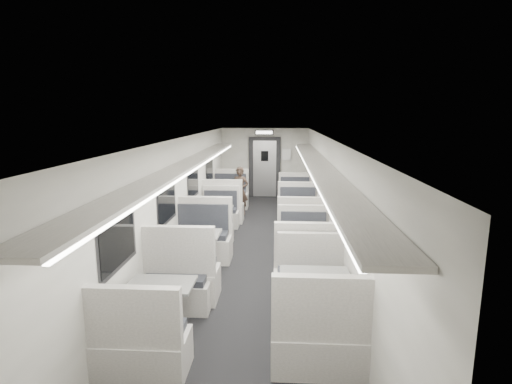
# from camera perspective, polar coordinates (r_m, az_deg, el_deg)

# --- Properties ---
(room) EXTENTS (3.24, 12.24, 2.64)m
(room) POSITION_cam_1_polar(r_m,az_deg,el_deg) (8.05, -0.34, -0.89)
(room) COLOR black
(room) RESTS_ON ground
(booth_left_a) EXTENTS (1.09, 2.22, 1.19)m
(booth_left_a) POSITION_cam_1_polar(r_m,az_deg,el_deg) (11.61, -4.18, -1.26)
(booth_left_a) COLOR silver
(booth_left_a) RESTS_ON room
(booth_left_b) EXTENTS (0.96, 1.95, 1.04)m
(booth_left_b) POSITION_cam_1_polar(r_m,az_deg,el_deg) (9.68, -5.75, -4.09)
(booth_left_b) COLOR silver
(booth_left_b) RESTS_ON room
(booth_left_c) EXTENTS (1.15, 2.33, 1.25)m
(booth_left_c) POSITION_cam_1_polar(r_m,az_deg,el_deg) (7.25, -8.98, -8.83)
(booth_left_c) COLOR silver
(booth_left_c) RESTS_ON room
(booth_left_d) EXTENTS (1.03, 2.08, 1.11)m
(booth_left_d) POSITION_cam_1_polar(r_m,az_deg,el_deg) (5.55, -13.33, -15.92)
(booth_left_d) COLOR silver
(booth_left_d) RESTS_ON room
(booth_right_a) EXTENTS (1.00, 2.04, 1.09)m
(booth_right_a) POSITION_cam_1_polar(r_m,az_deg,el_deg) (11.62, 5.71, -1.45)
(booth_right_a) COLOR silver
(booth_right_a) RESTS_ON room
(booth_right_b) EXTENTS (1.04, 2.11, 1.13)m
(booth_right_b) POSITION_cam_1_polar(r_m,az_deg,el_deg) (9.70, 6.16, -3.88)
(booth_right_b) COLOR silver
(booth_right_b) RESTS_ON room
(booth_right_c) EXTENTS (1.01, 2.05, 1.10)m
(booth_right_c) POSITION_cam_1_polar(r_m,az_deg,el_deg) (7.28, 7.10, -9.12)
(booth_right_c) COLOR silver
(booth_right_c) RESTS_ON room
(booth_right_d) EXTENTS (1.11, 2.26, 1.21)m
(booth_right_d) POSITION_cam_1_polar(r_m,az_deg,el_deg) (5.59, 8.33, -15.21)
(booth_right_d) COLOR silver
(booth_right_d) RESTS_ON room
(passenger) EXTENTS (0.58, 0.46, 1.40)m
(passenger) POSITION_cam_1_polar(r_m,az_deg,el_deg) (11.48, -2.30, 0.15)
(passenger) COLOR black
(passenger) RESTS_ON room
(window_a) EXTENTS (0.02, 1.18, 0.84)m
(window_a) POSITION_cam_1_polar(r_m,az_deg,el_deg) (11.54, -6.65, 3.42)
(window_a) COLOR black
(window_a) RESTS_ON room
(window_b) EXTENTS (0.02, 1.18, 0.84)m
(window_b) POSITION_cam_1_polar(r_m,az_deg,el_deg) (9.40, -8.95, 1.64)
(window_b) COLOR black
(window_b) RESTS_ON room
(window_c) EXTENTS (0.02, 1.18, 0.84)m
(window_c) POSITION_cam_1_polar(r_m,az_deg,el_deg) (7.31, -12.59, -1.19)
(window_c) COLOR black
(window_c) RESTS_ON room
(window_d) EXTENTS (0.02, 1.18, 0.84)m
(window_d) POSITION_cam_1_polar(r_m,az_deg,el_deg) (5.30, -19.10, -6.20)
(window_d) COLOR black
(window_d) RESTS_ON room
(luggage_rack_left) EXTENTS (0.46, 10.40, 0.09)m
(luggage_rack_left) POSITION_cam_1_polar(r_m,az_deg,el_deg) (7.82, -9.65, 3.92)
(luggage_rack_left) COLOR silver
(luggage_rack_left) RESTS_ON room
(luggage_rack_right) EXTENTS (0.46, 10.40, 0.09)m
(luggage_rack_right) POSITION_cam_1_polar(r_m,az_deg,el_deg) (7.66, 8.86, 3.80)
(luggage_rack_right) COLOR silver
(luggage_rack_right) RESTS_ON room
(vestibule_door) EXTENTS (1.10, 0.13, 2.10)m
(vestibule_door) POSITION_cam_1_polar(r_m,az_deg,el_deg) (13.92, 1.24, 3.50)
(vestibule_door) COLOR black
(vestibule_door) RESTS_ON room
(exit_sign) EXTENTS (0.62, 0.12, 0.16)m
(exit_sign) POSITION_cam_1_polar(r_m,az_deg,el_deg) (13.33, 1.18, 8.52)
(exit_sign) COLOR black
(exit_sign) RESTS_ON room
(wall_notice) EXTENTS (0.32, 0.02, 0.40)m
(wall_notice) POSITION_cam_1_polar(r_m,az_deg,el_deg) (13.85, 4.36, 5.35)
(wall_notice) COLOR silver
(wall_notice) RESTS_ON room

